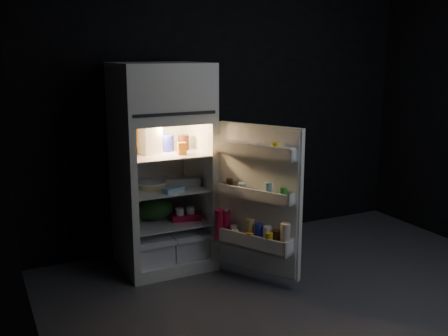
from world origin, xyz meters
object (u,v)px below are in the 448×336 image
egg_carton (183,182)px  fridge_door (257,203)px  yogurt_tray (186,217)px  refrigerator (161,159)px  milk_jug (149,139)px

egg_carton → fridge_door: bearing=-43.2°
egg_carton → yogurt_tray: size_ratio=1.24×
refrigerator → fridge_door: (0.56, -0.71, -0.28)m
refrigerator → milk_jug: size_ratio=7.42×
milk_jug → yogurt_tray: (0.28, -0.10, -0.69)m
milk_jug → yogurt_tray: milk_jug is taller
yogurt_tray → refrigerator: bearing=153.8°
fridge_door → yogurt_tray: bearing=124.1°
yogurt_tray → egg_carton: bearing=121.4°
fridge_door → yogurt_tray: (-0.39, 0.57, -0.23)m
refrigerator → yogurt_tray: 0.55m
refrigerator → yogurt_tray: size_ratio=7.13×
refrigerator → fridge_door: bearing=-51.9°
fridge_door → egg_carton: 0.73m
milk_jug → yogurt_tray: bearing=-32.9°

